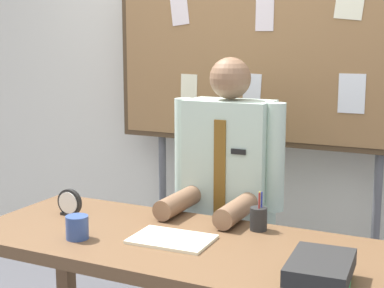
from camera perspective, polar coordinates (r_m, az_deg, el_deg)
back_wall at (r=3.27m, az=8.01°, el=7.40°), size 6.40×0.08×2.70m
desk at (r=2.33m, az=-1.90°, el=-11.51°), size 1.65×0.69×0.74m
person at (r=2.80m, az=3.54°, el=-7.28°), size 0.55×0.56×1.43m
bulletin_board at (r=3.08m, az=6.85°, el=8.61°), size 1.68×0.09×1.94m
book_stack at (r=1.90m, az=12.54°, el=-12.17°), size 0.21×0.29×0.09m
open_notebook at (r=2.27m, az=-2.00°, el=-9.35°), size 0.32×0.23×0.01m
desk_clock at (r=2.63m, az=-11.95°, el=-5.75°), size 0.12×0.04×0.12m
coffee_mug at (r=2.33m, az=-11.23°, el=-8.04°), size 0.09×0.09×0.09m
pen_holder at (r=2.40m, az=6.57°, el=-7.28°), size 0.07×0.07×0.16m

